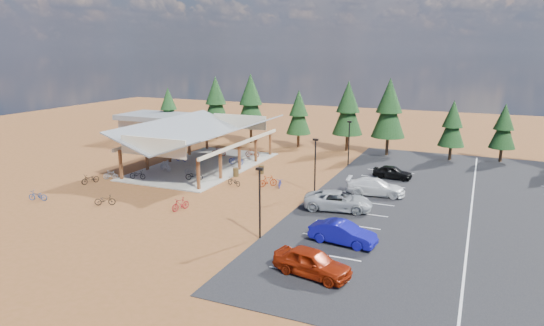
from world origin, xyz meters
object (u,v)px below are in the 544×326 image
object	(u,v)px
trash_bin_0	(236,172)
bike_12	(105,200)
car_1	(343,233)
car_3	(376,187)
bike_5	(193,170)
bike_8	(90,179)
bike_1	(165,166)
bike_4	(194,175)
car_4	(392,172)
bike_9	(111,175)
bike_15	(268,181)
bike_pavilion	(203,133)
bike_0	(138,175)
lamp_post_0	(260,198)
bike_11	(181,204)
bike_14	(280,183)
outbuilding	(160,127)
bike_2	(181,158)
bike_10	(38,196)
car_2	(338,201)
car_0	(312,262)
bike_16	(234,181)
lamp_post_2	(349,140)
bike_6	(236,160)
bike_3	(219,152)
bike_7	(252,153)
trash_bin_1	(261,169)
lamp_post_1	(315,162)

from	to	relation	value
trash_bin_0	bike_12	bearing A→B (deg)	-113.94
car_1	car_3	world-z (taller)	car_3
bike_5	bike_8	bearing A→B (deg)	116.68
bike_1	bike_4	xyz separation A→B (m)	(4.95, -2.02, -0.05)
bike_12	car_4	bearing A→B (deg)	-76.63
bike_9	bike_15	world-z (taller)	bike_15
bike_pavilion	bike_0	size ratio (longest dim) A/B	11.33
trash_bin_0	bike_0	size ratio (longest dim) A/B	0.53
bike_1	lamp_post_0	bearing A→B (deg)	-111.73
bike_11	car_3	world-z (taller)	car_3
bike_14	bike_pavilion	bearing A→B (deg)	140.74
car_4	trash_bin_0	bearing A→B (deg)	113.04
outbuilding	bike_5	world-z (taller)	outbuilding
lamp_post_0	bike_2	bearing A→B (deg)	136.23
lamp_post_0	trash_bin_0	bearing A→B (deg)	123.35
bike_10	car_2	world-z (taller)	car_2
bike_2	car_4	xyz separation A→B (m)	(24.22, 2.31, 0.21)
car_0	lamp_post_0	bearing A→B (deg)	64.11
bike_0	bike_16	bearing A→B (deg)	-89.96
bike_11	car_1	xyz separation A→B (m)	(14.22, -1.56, 0.26)
bike_4	bike_11	bearing A→B (deg)	-169.89
bike_9	bike_11	xyz separation A→B (m)	(12.14, -5.38, 0.07)
bike_16	bike_pavilion	bearing A→B (deg)	-112.76
lamp_post_2	bike_0	size ratio (longest dim) A/B	3.00
bike_pavilion	bike_14	size ratio (longest dim) A/B	11.33
lamp_post_0	car_2	world-z (taller)	lamp_post_0
bike_4	bike_6	bearing A→B (deg)	-20.50
bike_3	bike_7	distance (m)	4.24
bike_3	bike_6	xyz separation A→B (m)	(4.04, -3.07, -0.04)
bike_3	car_4	size ratio (longest dim) A/B	0.45
lamp_post_2	bike_5	bearing A→B (deg)	-140.76
bike_8	bike_11	distance (m)	13.28
bike_6	bike_3	bearing A→B (deg)	55.49
lamp_post_0	bike_14	size ratio (longest dim) A/B	3.00
lamp_post_2	trash_bin_0	size ratio (longest dim) A/B	5.71
bike_7	car_3	distance (m)	19.54
lamp_post_2	bike_4	distance (m)	18.10
bike_2	bike_3	distance (m)	5.03
bike_8	bike_1	bearing A→B (deg)	76.06
trash_bin_0	trash_bin_1	world-z (taller)	same
lamp_post_1	lamp_post_2	xyz separation A→B (m)	(0.00, 12.00, 0.00)
bike_6	bike_11	world-z (taller)	bike_6
bike_6	bike_14	distance (m)	10.34
outbuilding	bike_1	distance (m)	18.81
outbuilding	trash_bin_0	world-z (taller)	outbuilding
bike_0	bike_5	distance (m)	5.61
bike_3	bike_11	xyz separation A→B (m)	(7.29, -19.13, -0.10)
bike_6	car_1	world-z (taller)	car_1
bike_pavilion	bike_5	bearing A→B (deg)	-73.28
bike_14	bike_15	xyz separation A→B (m)	(-1.13, -0.28, 0.11)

